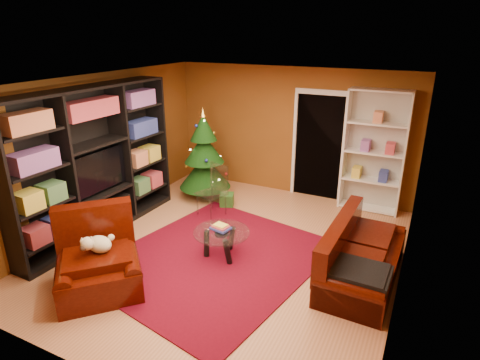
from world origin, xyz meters
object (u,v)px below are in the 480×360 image
at_px(gift_box_green, 227,200).
at_px(white_bookshelf, 374,152).
at_px(dog, 100,244).
at_px(sofa, 364,252).
at_px(christmas_tree, 204,155).
at_px(coffee_table, 222,244).
at_px(acrylic_chair, 211,194).
at_px(gift_box_teal, 208,180).
at_px(armchair, 98,261).
at_px(media_unit, 95,163).
at_px(rug, 214,258).

xyz_separation_m(gift_box_green, white_bookshelf, (2.51, 1.10, 1.01)).
relative_size(dog, sofa, 0.21).
bearing_deg(white_bookshelf, christmas_tree, -164.36).
relative_size(sofa, coffee_table, 2.28).
height_order(gift_box_green, coffee_table, coffee_table).
xyz_separation_m(christmas_tree, dog, (0.38, -3.29, -0.25)).
bearing_deg(coffee_table, gift_box_green, 115.60).
distance_m(sofa, acrylic_chair, 3.00).
height_order(gift_box_teal, dog, dog).
distance_m(gift_box_green, white_bookshelf, 2.92).
height_order(armchair, dog, armchair).
bearing_deg(coffee_table, gift_box_teal, 124.44).
height_order(christmas_tree, coffee_table, christmas_tree).
height_order(media_unit, dog, media_unit).
bearing_deg(rug, armchair, -126.61).
height_order(white_bookshelf, sofa, white_bookshelf).
xyz_separation_m(white_bookshelf, acrylic_chair, (-2.56, -1.60, -0.70)).
relative_size(christmas_tree, gift_box_green, 7.20).
bearing_deg(christmas_tree, gift_box_green, -20.05).
height_order(media_unit, christmas_tree, media_unit).
bearing_deg(acrylic_chair, media_unit, -118.43).
distance_m(white_bookshelf, sofa, 2.54).
bearing_deg(armchair, acrylic_chair, 39.96).
bearing_deg(gift_box_teal, coffee_table, -55.56).
bearing_deg(rug, media_unit, -179.23).
bearing_deg(rug, coffee_table, 56.64).
bearing_deg(gift_box_green, armchair, -94.47).
height_order(coffee_table, acrylic_chair, acrylic_chair).
height_order(gift_box_teal, gift_box_green, gift_box_teal).
distance_m(rug, white_bookshelf, 3.58).
bearing_deg(gift_box_teal, gift_box_green, -40.95).
xyz_separation_m(gift_box_teal, gift_box_green, (0.86, -0.75, -0.02)).
relative_size(white_bookshelf, dog, 5.87).
bearing_deg(gift_box_green, dog, -94.60).
height_order(media_unit, coffee_table, media_unit).
xyz_separation_m(white_bookshelf, sofa, (0.32, -2.42, -0.72)).
bearing_deg(acrylic_chair, gift_box_green, 102.41).
bearing_deg(acrylic_chair, armchair, -75.96).
bearing_deg(gift_box_green, sofa, -24.94).
height_order(rug, acrylic_chair, acrylic_chair).
bearing_deg(armchair, rug, 7.56).
bearing_deg(coffee_table, rug, -123.36).
bearing_deg(media_unit, armchair, -45.25).
xyz_separation_m(media_unit, armchair, (1.22, -1.30, -0.79)).
bearing_deg(coffee_table, media_unit, -176.51).
xyz_separation_m(gift_box_teal, dog, (0.62, -3.81, 0.50)).
distance_m(rug, gift_box_green, 1.95).
height_order(gift_box_teal, white_bookshelf, white_bookshelf).
bearing_deg(gift_box_green, christmas_tree, 159.95).
bearing_deg(sofa, coffee_table, 102.20).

